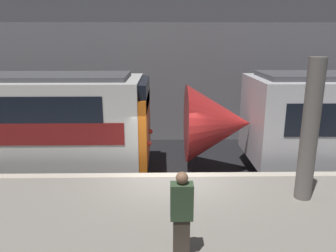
# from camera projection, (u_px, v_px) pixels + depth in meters

# --- Properties ---
(ground_plane) EXTENTS (120.00, 120.00, 0.00)m
(ground_plane) POSITION_uv_depth(u_px,v_px,m) (174.00, 206.00, 9.46)
(ground_plane) COLOR black
(platform) EXTENTS (40.00, 4.55, 1.06)m
(platform) POSITION_uv_depth(u_px,v_px,m) (177.00, 237.00, 7.13)
(platform) COLOR gray
(platform) RESTS_ON ground
(station_rear_barrier) EXTENTS (50.00, 0.15, 5.37)m
(station_rear_barrier) POSITION_uv_depth(u_px,v_px,m) (169.00, 83.00, 15.03)
(station_rear_barrier) COLOR gray
(station_rear_barrier) RESTS_ON ground
(support_pillar_near) EXTENTS (0.38, 0.38, 3.28)m
(support_pillar_near) POSITION_uv_depth(u_px,v_px,m) (310.00, 131.00, 7.36)
(support_pillar_near) COLOR slate
(support_pillar_near) RESTS_ON platform
(person_waiting) EXTENTS (0.38, 0.24, 1.56)m
(person_waiting) POSITION_uv_depth(u_px,v_px,m) (182.00, 213.00, 5.50)
(person_waiting) COLOR #473D33
(person_waiting) RESTS_ON platform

